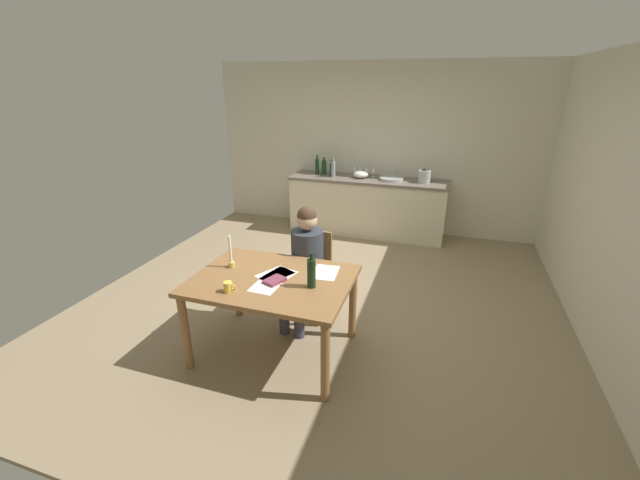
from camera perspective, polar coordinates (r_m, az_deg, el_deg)
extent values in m
cube|color=#937F60|center=(4.53, 0.70, -8.74)|extent=(5.20, 5.20, 0.04)
cube|color=beige|center=(6.50, 7.81, 12.96)|extent=(5.20, 0.12, 2.60)
cube|color=beige|center=(4.11, 37.98, 3.30)|extent=(0.12, 5.20, 2.60)
cube|color=beige|center=(6.35, 6.80, 4.73)|extent=(2.41, 0.60, 0.86)
cube|color=#72665B|center=(6.23, 6.99, 8.68)|extent=(2.45, 0.64, 0.04)
cube|color=olive|center=(3.38, -6.95, -5.81)|extent=(1.34, 0.99, 0.04)
cylinder|color=olive|center=(3.54, -18.92, -12.56)|extent=(0.07, 0.07, 0.70)
cylinder|color=olive|center=(3.06, 0.75, -17.33)|extent=(0.07, 0.07, 0.70)
cylinder|color=olive|center=(4.15, -11.92, -6.40)|extent=(0.07, 0.07, 0.70)
cylinder|color=olive|center=(3.75, 4.77, -9.27)|extent=(0.07, 0.07, 0.70)
cube|color=olive|center=(4.02, -1.71, -4.91)|extent=(0.43, 0.43, 0.04)
cube|color=olive|center=(4.09, -0.67, -1.20)|extent=(0.36, 0.06, 0.40)
cylinder|color=olive|center=(4.07, -4.87, -8.52)|extent=(0.04, 0.04, 0.46)
cylinder|color=olive|center=(3.94, -0.42, -9.52)|extent=(0.04, 0.04, 0.46)
cylinder|color=olive|center=(4.33, -2.80, -6.44)|extent=(0.04, 0.04, 0.46)
cylinder|color=olive|center=(4.22, 1.41, -7.29)|extent=(0.04, 0.04, 0.46)
cylinder|color=#333842|center=(3.91, -1.84, -2.08)|extent=(0.34, 0.34, 0.50)
sphere|color=#D8AD8C|center=(3.78, -1.91, 2.92)|extent=(0.20, 0.20, 0.20)
sphere|color=#473323|center=(3.76, -1.92, 3.49)|extent=(0.19, 0.19, 0.19)
cylinder|color=#383847|center=(3.90, -4.04, -6.30)|extent=(0.16, 0.39, 0.13)
cylinder|color=#383847|center=(3.86, -5.23, -10.47)|extent=(0.10, 0.10, 0.45)
cylinder|color=#383847|center=(3.83, -1.89, -6.75)|extent=(0.16, 0.39, 0.13)
cylinder|color=#383847|center=(3.80, -3.05, -10.99)|extent=(0.10, 0.10, 0.45)
cylinder|color=#F2CC4C|center=(3.21, -13.19, -6.65)|extent=(0.07, 0.07, 0.09)
torus|color=#F2CC4C|center=(3.19, -12.57, -6.70)|extent=(0.06, 0.01, 0.06)
cylinder|color=gold|center=(3.62, -12.70, -3.48)|extent=(0.06, 0.06, 0.05)
cylinder|color=white|center=(3.56, -12.90, -1.28)|extent=(0.02, 0.02, 0.25)
cube|color=#7C384D|center=(3.30, -6.58, -5.85)|extent=(0.18, 0.20, 0.03)
cube|color=white|center=(3.41, -5.99, -5.12)|extent=(0.28, 0.34, 0.00)
cube|color=white|center=(3.27, -7.71, -6.48)|extent=(0.22, 0.30, 0.00)
cube|color=white|center=(3.45, 0.78, -4.70)|extent=(0.24, 0.31, 0.00)
cube|color=white|center=(3.43, -6.53, -4.98)|extent=(0.32, 0.36, 0.00)
cylinder|color=black|center=(3.16, -1.25, -4.87)|extent=(0.07, 0.07, 0.24)
cylinder|color=black|center=(3.10, -1.28, -2.37)|extent=(0.03, 0.03, 0.06)
cylinder|color=#B2B7BC|center=(6.17, 10.33, 8.73)|extent=(0.36, 0.36, 0.04)
cylinder|color=silver|center=(6.30, 10.61, 9.92)|extent=(0.02, 0.02, 0.24)
cylinder|color=black|center=(6.44, -0.40, 10.56)|extent=(0.06, 0.06, 0.25)
cylinder|color=black|center=(6.41, -0.41, 11.91)|extent=(0.03, 0.03, 0.06)
cylinder|color=#194C23|center=(6.47, 0.57, 10.49)|extent=(0.08, 0.08, 0.22)
cylinder|color=#194C23|center=(6.45, 0.57, 11.68)|extent=(0.03, 0.03, 0.05)
cylinder|color=black|center=(6.35, 1.71, 10.19)|extent=(0.06, 0.06, 0.20)
cylinder|color=black|center=(6.32, 1.72, 11.32)|extent=(0.03, 0.03, 0.05)
cylinder|color=#8C999E|center=(6.28, 1.92, 10.23)|extent=(0.07, 0.07, 0.24)
cylinder|color=#8C999E|center=(6.26, 1.94, 11.56)|extent=(0.03, 0.03, 0.06)
ellipsoid|color=white|center=(6.25, 5.93, 9.43)|extent=(0.23, 0.23, 0.11)
cylinder|color=#B7BABF|center=(6.11, 14.89, 8.90)|extent=(0.18, 0.18, 0.18)
cone|color=#262628|center=(6.09, 14.99, 9.91)|extent=(0.11, 0.11, 0.04)
cylinder|color=silver|center=(6.36, 7.70, 9.12)|extent=(0.06, 0.06, 0.00)
cylinder|color=silver|center=(6.36, 7.72, 9.44)|extent=(0.01, 0.01, 0.07)
cone|color=silver|center=(6.34, 7.75, 10.11)|extent=(0.07, 0.07, 0.08)
cylinder|color=silver|center=(6.38, 6.70, 9.21)|extent=(0.06, 0.06, 0.00)
cylinder|color=silver|center=(6.38, 6.72, 9.53)|extent=(0.01, 0.01, 0.07)
cone|color=silver|center=(6.36, 6.75, 10.19)|extent=(0.07, 0.07, 0.08)
cylinder|color=silver|center=(6.41, 5.76, 9.29)|extent=(0.06, 0.06, 0.00)
cylinder|color=silver|center=(6.40, 5.77, 9.61)|extent=(0.01, 0.01, 0.07)
cone|color=silver|center=(6.38, 5.80, 10.27)|extent=(0.07, 0.07, 0.08)
cylinder|color=silver|center=(6.42, 5.06, 9.35)|extent=(0.06, 0.06, 0.00)
cylinder|color=silver|center=(6.42, 5.07, 9.67)|extent=(0.01, 0.01, 0.07)
cone|color=silver|center=(6.40, 5.09, 10.33)|extent=(0.07, 0.07, 0.08)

